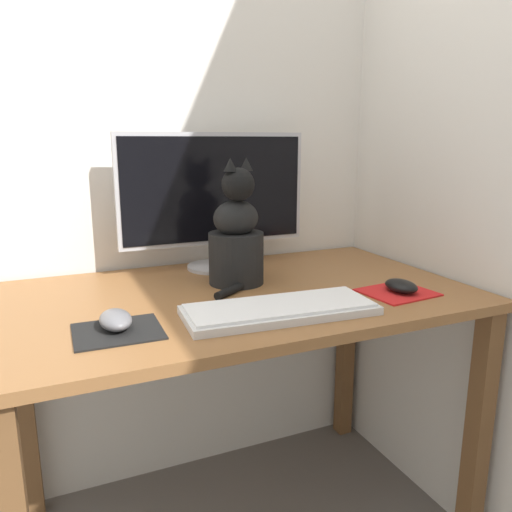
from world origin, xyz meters
name	(u,v)px	position (x,y,z in m)	size (l,w,h in m)	color
wall_back	(192,90)	(0.00, 0.38, 1.25)	(7.00, 0.04, 2.50)	silver
wall_side_right	(441,87)	(0.62, 0.00, 1.25)	(0.04, 7.00, 2.50)	silver
desk	(240,329)	(0.00, 0.00, 0.62)	(1.17, 0.70, 0.72)	brown
monitor	(214,196)	(0.02, 0.25, 0.94)	(0.57, 0.17, 0.40)	#B2B2B7
keyboard	(280,309)	(0.02, -0.20, 0.73)	(0.44, 0.20, 0.02)	silver
mousepad_left	(118,331)	(-0.33, -0.16, 0.72)	(0.18, 0.16, 0.00)	black
mousepad_right	(397,292)	(0.36, -0.17, 0.72)	(0.18, 0.17, 0.00)	red
computer_mouse_left	(116,320)	(-0.33, -0.15, 0.74)	(0.06, 0.10, 0.04)	slate
computer_mouse_right	(401,286)	(0.37, -0.18, 0.74)	(0.07, 0.10, 0.03)	black
cat	(236,238)	(0.02, 0.08, 0.85)	(0.20, 0.23, 0.34)	black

